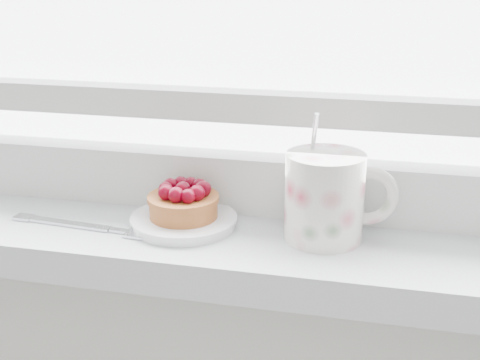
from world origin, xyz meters
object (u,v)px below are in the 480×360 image
(floral_mug, at_px, (328,195))
(raspberry_tart, at_px, (184,201))
(saucer, at_px, (184,221))
(fork, at_px, (96,227))

(floral_mug, bearing_deg, raspberry_tart, -179.00)
(saucer, xyz_separation_m, raspberry_tart, (0.00, 0.00, 0.03))
(saucer, distance_m, fork, 0.10)
(saucer, relative_size, raspberry_tart, 1.50)
(floral_mug, bearing_deg, saucer, -178.97)
(saucer, relative_size, floral_mug, 0.88)
(saucer, height_order, raspberry_tart, raspberry_tart)
(fork, bearing_deg, saucer, 18.40)
(floral_mug, bearing_deg, fork, -172.37)
(raspberry_tart, height_order, fork, raspberry_tart)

